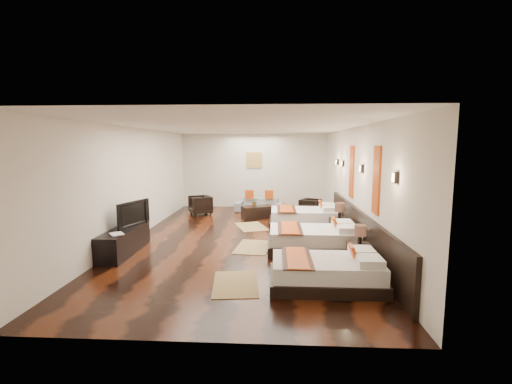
# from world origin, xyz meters

# --- Properties ---
(floor) EXTENTS (5.50, 9.50, 0.01)m
(floor) POSITION_xyz_m (0.00, 0.00, 0.00)
(floor) COLOR black
(floor) RESTS_ON ground
(ceiling) EXTENTS (5.50, 9.50, 0.01)m
(ceiling) POSITION_xyz_m (0.00, 0.00, 2.80)
(ceiling) COLOR white
(ceiling) RESTS_ON floor
(back_wall) EXTENTS (5.50, 0.01, 2.80)m
(back_wall) POSITION_xyz_m (0.00, 4.75, 1.40)
(back_wall) COLOR silver
(back_wall) RESTS_ON floor
(left_wall) EXTENTS (0.01, 9.50, 2.80)m
(left_wall) POSITION_xyz_m (-2.75, 0.00, 1.40)
(left_wall) COLOR silver
(left_wall) RESTS_ON floor
(right_wall) EXTENTS (0.01, 9.50, 2.80)m
(right_wall) POSITION_xyz_m (2.75, 0.00, 1.40)
(right_wall) COLOR silver
(right_wall) RESTS_ON floor
(headboard_panel) EXTENTS (0.08, 6.60, 0.90)m
(headboard_panel) POSITION_xyz_m (2.71, -0.80, 0.45)
(headboard_panel) COLOR black
(headboard_panel) RESTS_ON floor
(bed_near) EXTENTS (1.87, 1.18, 0.71)m
(bed_near) POSITION_xyz_m (1.69, -2.92, 0.24)
(bed_near) COLOR black
(bed_near) RESTS_ON floor
(bed_mid) EXTENTS (2.02, 1.27, 0.77)m
(bed_mid) POSITION_xyz_m (1.70, -0.90, 0.26)
(bed_mid) COLOR black
(bed_mid) RESTS_ON floor
(bed_far) EXTENTS (2.03, 1.27, 0.77)m
(bed_far) POSITION_xyz_m (1.70, 1.52, 0.26)
(bed_far) COLOR black
(bed_far) RESTS_ON floor
(nightstand_a) EXTENTS (0.43, 0.43, 0.84)m
(nightstand_a) POSITION_xyz_m (2.44, -1.98, 0.30)
(nightstand_a) COLOR black
(nightstand_a) RESTS_ON floor
(nightstand_b) EXTENTS (0.46, 0.46, 0.91)m
(nightstand_b) POSITION_xyz_m (2.44, 0.22, 0.32)
(nightstand_b) COLOR black
(nightstand_b) RESTS_ON floor
(jute_mat_near) EXTENTS (0.88, 1.27, 0.01)m
(jute_mat_near) POSITION_xyz_m (0.14, -2.94, 0.01)
(jute_mat_near) COLOR olive
(jute_mat_near) RESTS_ON floor
(jute_mat_mid) EXTENTS (0.89, 1.28, 0.01)m
(jute_mat_mid) POSITION_xyz_m (0.30, -0.73, 0.01)
(jute_mat_mid) COLOR olive
(jute_mat_mid) RESTS_ON floor
(jute_mat_far) EXTENTS (1.11, 1.38, 0.01)m
(jute_mat_far) POSITION_xyz_m (0.12, 1.35, 0.01)
(jute_mat_far) COLOR olive
(jute_mat_far) RESTS_ON floor
(tv_console) EXTENTS (0.50, 1.80, 0.55)m
(tv_console) POSITION_xyz_m (-2.50, -1.33, 0.28)
(tv_console) COLOR black
(tv_console) RESTS_ON floor
(tv) EXTENTS (0.44, 0.98, 0.57)m
(tv) POSITION_xyz_m (-2.45, -1.05, 0.84)
(tv) COLOR black
(tv) RESTS_ON tv_console
(book) EXTENTS (0.39, 0.40, 0.03)m
(book) POSITION_xyz_m (-2.50, -1.93, 0.57)
(book) COLOR black
(book) RESTS_ON tv_console
(figurine) EXTENTS (0.37, 0.37, 0.33)m
(figurine) POSITION_xyz_m (-2.50, -0.63, 0.72)
(figurine) COLOR brown
(figurine) RESTS_ON tv_console
(sofa) EXTENTS (1.75, 0.91, 0.49)m
(sofa) POSITION_xyz_m (0.24, 3.67, 0.24)
(sofa) COLOR gray
(sofa) RESTS_ON floor
(armchair_left) EXTENTS (0.95, 0.94, 0.65)m
(armchair_left) POSITION_xyz_m (-1.77, 3.16, 0.32)
(armchair_left) COLOR black
(armchair_left) RESTS_ON floor
(armchair_right) EXTENTS (0.83, 0.82, 0.57)m
(armchair_right) POSITION_xyz_m (2.00, 3.14, 0.29)
(armchair_right) COLOR black
(armchair_right) RESTS_ON floor
(coffee_table) EXTENTS (1.11, 0.84, 0.40)m
(coffee_table) POSITION_xyz_m (0.24, 2.62, 0.20)
(coffee_table) COLOR black
(coffee_table) RESTS_ON floor
(table_plant) EXTENTS (0.27, 0.24, 0.26)m
(table_plant) POSITION_xyz_m (0.14, 2.68, 0.53)
(table_plant) COLOR #2D5B1E
(table_plant) RESTS_ON coffee_table
(orange_panel_a) EXTENTS (0.04, 0.40, 1.30)m
(orange_panel_a) POSITION_xyz_m (2.73, -1.90, 1.70)
(orange_panel_a) COLOR #D86014
(orange_panel_a) RESTS_ON right_wall
(orange_panel_b) EXTENTS (0.04, 0.40, 1.30)m
(orange_panel_b) POSITION_xyz_m (2.73, 0.30, 1.70)
(orange_panel_b) COLOR #D86014
(orange_panel_b) RESTS_ON right_wall
(sconce_near) EXTENTS (0.07, 0.12, 0.18)m
(sconce_near) POSITION_xyz_m (2.70, -3.00, 1.85)
(sconce_near) COLOR black
(sconce_near) RESTS_ON right_wall
(sconce_mid) EXTENTS (0.07, 0.12, 0.18)m
(sconce_mid) POSITION_xyz_m (2.70, -0.80, 1.85)
(sconce_mid) COLOR black
(sconce_mid) RESTS_ON right_wall
(sconce_far) EXTENTS (0.07, 0.12, 0.18)m
(sconce_far) POSITION_xyz_m (2.70, 1.40, 1.85)
(sconce_far) COLOR black
(sconce_far) RESTS_ON right_wall
(sconce_lounge) EXTENTS (0.07, 0.12, 0.18)m
(sconce_lounge) POSITION_xyz_m (2.70, 2.30, 1.85)
(sconce_lounge) COLOR black
(sconce_lounge) RESTS_ON right_wall
(gold_artwork) EXTENTS (0.60, 0.04, 0.60)m
(gold_artwork) POSITION_xyz_m (0.00, 4.73, 1.80)
(gold_artwork) COLOR #AD873F
(gold_artwork) RESTS_ON back_wall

